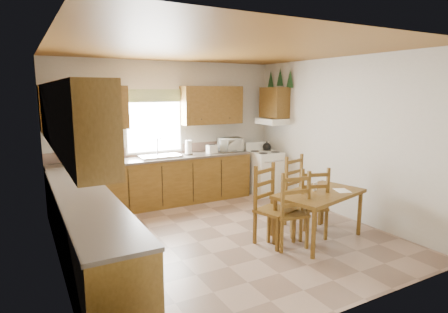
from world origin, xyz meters
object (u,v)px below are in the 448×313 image
stove (265,173)px  chair_near_left (309,202)px  dining_table (319,216)px  chair_far_left (275,205)px  chair_near_right (288,208)px  microwave (230,145)px  chair_far_right (303,192)px

stove → chair_near_left: size_ratio=0.82×
dining_table → chair_far_left: bearing=149.3°
chair_near_left → chair_near_right: chair_near_right is taller
stove → chair_far_left: (-1.39, -2.22, 0.12)m
stove → dining_table: stove is taller
microwave → chair_near_left: (-0.12, -2.54, -0.53)m
microwave → dining_table: bearing=-79.3°
stove → chair_near_right: (-1.28, -2.38, 0.10)m
chair_far_left → dining_table: bearing=-34.7°
stove → chair_far_right: bearing=-106.2°
chair_far_left → chair_far_right: (0.83, 0.37, -0.00)m
chair_near_right → chair_far_left: 0.19m
chair_near_left → chair_near_right: 0.51m
microwave → chair_far_right: microwave is taller
stove → chair_far_left: 2.62m
chair_far_right → chair_near_right: bearing=-158.8°
microwave → chair_far_left: bearing=-93.6°
dining_table → chair_far_left: size_ratio=1.19×
dining_table → chair_far_right: size_ratio=1.19×
chair_near_left → chair_far_left: bearing=15.8°
dining_table → chair_near_left: bearing=89.9°
chair_far_left → stove: bearing=40.1°
dining_table → chair_far_right: chair_far_right is taller
dining_table → chair_near_left: size_ratio=1.25×
microwave → chair_near_right: bearing=-90.6°
stove → dining_table: (-0.75, -2.42, -0.08)m
stove → chair_near_left: chair_near_left is taller
microwave → chair_far_left: 2.66m
chair_near_left → chair_far_left: 0.60m
chair_near_right → chair_far_right: 0.90m
microwave → chair_near_right: 2.78m
stove → microwave: size_ratio=1.94×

